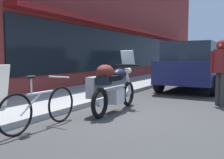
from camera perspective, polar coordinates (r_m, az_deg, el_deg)
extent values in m
plane|color=#3A3A3A|center=(5.69, 2.08, -7.47)|extent=(80.00, 80.00, 0.00)
cube|color=maroon|center=(15.42, 4.86, 13.32)|extent=(25.94, 0.35, 6.96)
cube|color=black|center=(15.18, 5.52, 6.14)|extent=(18.16, 0.06, 1.80)
cube|color=maroon|center=(15.16, 6.33, 10.30)|extent=(18.16, 0.60, 0.16)
cube|color=#959595|center=(14.81, 9.84, 0.35)|extent=(30.00, 2.49, 0.12)
torus|color=black|center=(6.50, 3.54, -3.16)|extent=(0.62, 0.12, 0.62)
cylinder|color=silver|center=(6.50, 3.54, -3.16)|extent=(0.16, 0.07, 0.16)
torus|color=black|center=(5.20, -2.70, -5.19)|extent=(0.62, 0.12, 0.62)
cylinder|color=silver|center=(5.20, -2.70, -5.19)|extent=(0.16, 0.07, 0.16)
cube|color=silver|center=(5.78, 0.56, -3.65)|extent=(0.45, 0.32, 0.32)
cylinder|color=silver|center=(5.81, 0.78, -1.92)|extent=(0.95, 0.10, 0.06)
ellipsoid|color=black|center=(5.96, 1.61, 1.15)|extent=(0.53, 0.30, 0.26)
cube|color=black|center=(5.59, -0.19, 0.28)|extent=(0.61, 0.27, 0.11)
cube|color=black|center=(5.29, -1.78, -0.19)|extent=(0.29, 0.23, 0.18)
cylinder|color=silver|center=(6.46, 3.56, -0.35)|extent=(0.35, 0.09, 0.67)
cylinder|color=black|center=(6.32, 3.16, 3.18)|extent=(0.06, 0.62, 0.04)
cube|color=silver|center=(6.39, 3.45, 4.81)|extent=(0.16, 0.33, 0.35)
sphere|color=#EAEACC|center=(6.48, 3.71, 1.97)|extent=(0.14, 0.14, 0.14)
cube|color=#9F9F9F|center=(5.47, -3.75, -1.72)|extent=(0.45, 0.22, 0.44)
cube|color=black|center=(5.53, -4.71, -1.65)|extent=(0.37, 0.03, 0.03)
ellipsoid|color=#591E19|center=(5.33, -1.53, 1.78)|extent=(0.49, 0.34, 0.28)
torus|color=black|center=(4.99, -11.10, -5.35)|extent=(0.68, 0.06, 0.68)
torus|color=black|center=(4.28, -20.44, -7.27)|extent=(0.68, 0.06, 0.68)
cylinder|color=silver|center=(4.57, -15.48, -2.82)|extent=(0.57, 0.05, 0.04)
cylinder|color=silver|center=(4.46, -17.36, -5.14)|extent=(0.45, 0.05, 0.33)
cylinder|color=silver|center=(4.43, -17.26, -1.54)|extent=(0.03, 0.03, 0.30)
ellipsoid|color=black|center=(4.42, -17.31, 0.53)|extent=(0.22, 0.11, 0.06)
cylinder|color=silver|center=(4.88, -11.59, 0.58)|extent=(0.04, 0.48, 0.03)
cube|color=#191E4C|center=(10.37, 17.96, 1.87)|extent=(4.59, 1.94, 0.77)
cube|color=#232D38|center=(10.09, 17.73, 5.80)|extent=(3.13, 1.69, 0.64)
cube|color=#383838|center=(12.56, 20.08, 0.92)|extent=(0.20, 1.84, 0.24)
cylinder|color=black|center=(12.06, 15.17, 0.51)|extent=(0.67, 0.24, 0.66)
cylinder|color=black|center=(9.20, 10.31, -0.71)|extent=(0.67, 0.24, 0.66)
cylinder|color=black|center=(8.76, 21.66, -1.26)|extent=(0.67, 0.24, 0.66)
cylinder|color=#343434|center=(6.95, 23.17, -2.10)|extent=(0.14, 0.14, 0.84)
cylinder|color=#343434|center=(7.12, 22.27, -1.91)|extent=(0.14, 0.14, 0.84)
cylinder|color=maroon|center=(6.99, 22.91, 3.77)|extent=(0.46, 0.46, 0.58)
sphere|color=maroon|center=(7.00, 23.01, 6.97)|extent=(0.28, 0.28, 0.28)
sphere|color=tan|center=(6.94, 22.85, 6.99)|extent=(0.17, 0.17, 0.17)
cylinder|color=maroon|center=(7.07, 21.14, 3.60)|extent=(0.10, 0.10, 0.55)
cube|color=#1E598C|center=(18.19, 23.00, 2.91)|extent=(4.56, 2.03, 0.76)
cube|color=#232D38|center=(17.91, 22.95, 5.08)|extent=(3.12, 1.75, 0.62)
cylinder|color=black|center=(19.81, 20.97, 2.01)|extent=(0.67, 0.25, 0.66)
cylinder|color=black|center=(16.91, 19.14, 1.62)|extent=(0.67, 0.25, 0.66)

